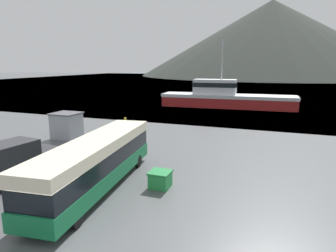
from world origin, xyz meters
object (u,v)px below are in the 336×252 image
(small_boat, at_px, (180,100))
(dock_kiosk, at_px, (67,125))
(tour_bus, at_px, (97,161))
(delivery_van, at_px, (11,162))
(fishing_boat, at_px, (225,97))
(storage_bin, at_px, (160,179))

(small_boat, bearing_deg, dock_kiosk, -125.68)
(tour_bus, distance_m, delivery_van, 5.92)
(fishing_boat, bearing_deg, delivery_van, -13.15)
(dock_kiosk, bearing_deg, tour_bus, -44.06)
(dock_kiosk, bearing_deg, fishing_boat, 68.07)
(fishing_boat, distance_m, storage_bin, 36.52)
(tour_bus, distance_m, dock_kiosk, 14.15)
(tour_bus, xyz_separation_m, small_boat, (-8.79, 42.73, -1.41))
(tour_bus, bearing_deg, storage_bin, 16.44)
(delivery_van, relative_size, small_boat, 1.05)
(dock_kiosk, distance_m, small_boat, 32.93)
(fishing_boat, xyz_separation_m, small_boat, (-9.94, 4.78, -1.44))
(storage_bin, bearing_deg, small_boat, 106.68)
(tour_bus, xyz_separation_m, dock_kiosk, (-10.17, 9.84, -0.44))
(fishing_boat, xyz_separation_m, storage_bin, (2.40, -36.42, -1.27))
(storage_bin, bearing_deg, dock_kiosk, 148.80)
(fishing_boat, bearing_deg, storage_bin, 0.75)
(storage_bin, bearing_deg, fishing_boat, 93.77)
(storage_bin, distance_m, dock_kiosk, 16.06)
(tour_bus, height_order, small_boat, tour_bus)
(storage_bin, bearing_deg, tour_bus, -156.71)
(delivery_van, relative_size, dock_kiosk, 2.39)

